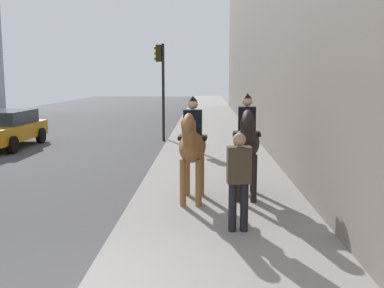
% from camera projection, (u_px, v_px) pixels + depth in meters
% --- Properties ---
extents(mounted_horse_near, '(2.15, 0.64, 2.23)m').
position_uv_depth(mounted_horse_near, '(192.00, 145.00, 9.55)').
color(mounted_horse_near, brown).
rests_on(mounted_horse_near, sidewalk_slab).
extents(mounted_horse_far, '(2.15, 0.68, 2.28)m').
position_uv_depth(mounted_horse_far, '(247.00, 141.00, 9.83)').
color(mounted_horse_far, black).
rests_on(mounted_horse_far, sidewalk_slab).
extents(pedestrian_greeting, '(0.28, 0.41, 1.70)m').
position_uv_depth(pedestrian_greeting, '(239.00, 176.00, 7.69)').
color(pedestrian_greeting, black).
rests_on(pedestrian_greeting, sidewalk_slab).
extents(car_near_lane, '(4.37, 2.07, 1.44)m').
position_uv_depth(car_near_lane, '(6.00, 128.00, 17.82)').
color(car_near_lane, orange).
rests_on(car_near_lane, ground).
extents(traffic_light_near_curb, '(0.20, 0.44, 4.14)m').
position_uv_depth(traffic_light_near_curb, '(161.00, 77.00, 19.34)').
color(traffic_light_near_curb, black).
rests_on(traffic_light_near_curb, ground).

